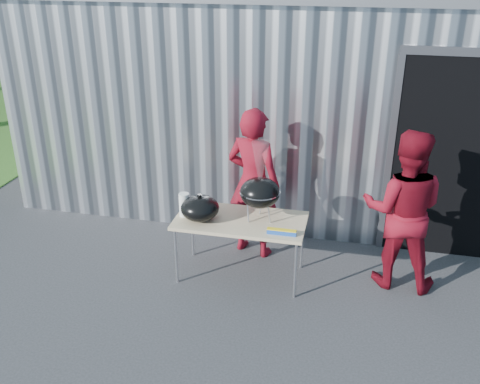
% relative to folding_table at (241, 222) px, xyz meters
% --- Properties ---
extents(ground, '(80.00, 80.00, 0.00)m').
position_rel_folding_table_xyz_m(ground, '(-0.42, -0.62, -0.71)').
color(ground, '#2B2B2E').
extents(building, '(8.20, 6.20, 3.10)m').
position_rel_folding_table_xyz_m(building, '(0.49, 3.97, 0.83)').
color(building, silver).
rests_on(building, ground).
extents(folding_table, '(1.50, 0.75, 0.75)m').
position_rel_folding_table_xyz_m(folding_table, '(0.00, 0.00, 0.00)').
color(folding_table, tan).
rests_on(folding_table, ground).
extents(kettle_grill, '(0.46, 0.46, 0.94)m').
position_rel_folding_table_xyz_m(kettle_grill, '(0.21, 0.04, 0.46)').
color(kettle_grill, black).
rests_on(kettle_grill, folding_table).
extents(grill_lid, '(0.44, 0.44, 0.32)m').
position_rel_folding_table_xyz_m(grill_lid, '(-0.45, -0.10, 0.18)').
color(grill_lid, black).
rests_on(grill_lid, folding_table).
extents(paper_towels, '(0.12, 0.12, 0.28)m').
position_rel_folding_table_xyz_m(paper_towels, '(-0.65, -0.05, 0.18)').
color(paper_towels, white).
rests_on(paper_towels, folding_table).
extents(white_tub, '(0.20, 0.15, 0.10)m').
position_rel_folding_table_xyz_m(white_tub, '(-0.55, 0.20, 0.09)').
color(white_tub, white).
rests_on(white_tub, folding_table).
extents(foil_box, '(0.32, 0.06, 0.06)m').
position_rel_folding_table_xyz_m(foil_box, '(0.51, -0.25, 0.07)').
color(foil_box, '#1A49AA').
rests_on(foil_box, folding_table).
extents(person_cook, '(0.80, 0.63, 1.91)m').
position_rel_folding_table_xyz_m(person_cook, '(0.03, 0.59, 0.24)').
color(person_cook, maroon).
rests_on(person_cook, ground).
extents(person_bystander, '(0.96, 0.78, 1.87)m').
position_rel_folding_table_xyz_m(person_bystander, '(1.79, 0.27, 0.22)').
color(person_bystander, maroon).
rests_on(person_bystander, ground).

